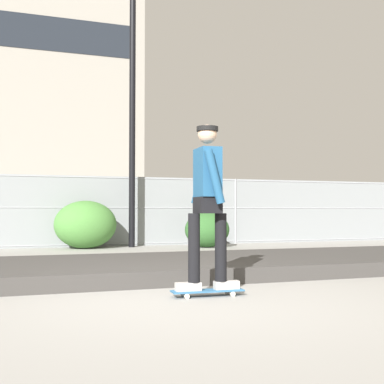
% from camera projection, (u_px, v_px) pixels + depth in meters
% --- Properties ---
extents(ground_plane, '(120.00, 120.00, 0.00)m').
position_uv_depth(ground_plane, '(185.00, 300.00, 5.37)').
color(ground_plane, gray).
extents(gravel_berm, '(16.10, 2.81, 0.20)m').
position_uv_depth(gravel_berm, '(137.00, 268.00, 7.47)').
color(gravel_berm, '#3D3A38').
rests_on(gravel_berm, ground_plane).
extents(skateboard, '(0.81, 0.24, 0.07)m').
position_uv_depth(skateboard, '(208.00, 291.00, 5.57)').
color(skateboard, '#2D608C').
rests_on(skateboard, ground_plane).
extents(skater, '(0.72, 0.59, 1.82)m').
position_uv_depth(skater, '(207.00, 195.00, 5.61)').
color(skater, '#B2ADA8').
rests_on(skater, skateboard).
extents(chain_fence, '(25.78, 0.06, 1.85)m').
position_uv_depth(chain_fence, '(84.00, 211.00, 13.20)').
color(chain_fence, gray).
rests_on(chain_fence, ground_plane).
extents(street_lamp, '(0.44, 0.44, 7.77)m').
position_uv_depth(street_lamp, '(133.00, 65.00, 13.27)').
color(street_lamp, black).
rests_on(street_lamp, ground_plane).
extents(parked_car_mid, '(4.43, 2.00, 1.66)m').
position_uv_depth(parked_car_mid, '(63.00, 214.00, 16.69)').
color(parked_car_mid, '#B7BABF').
rests_on(parked_car_mid, ground_plane).
extents(shrub_center, '(1.54, 1.26, 1.19)m').
position_uv_depth(shrub_center, '(86.00, 225.00, 12.63)').
color(shrub_center, '#477F38').
rests_on(shrub_center, ground_plane).
extents(shrub_right, '(1.17, 0.96, 0.90)m').
position_uv_depth(shrub_right, '(207.00, 230.00, 13.03)').
color(shrub_right, '#2D5B28').
rests_on(shrub_right, ground_plane).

